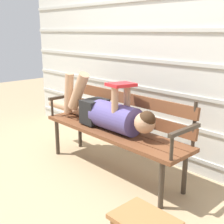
{
  "coord_description": "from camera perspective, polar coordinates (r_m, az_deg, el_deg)",
  "views": [
    {
      "loc": [
        2.02,
        -1.83,
        1.39
      ],
      "look_at": [
        0.0,
        0.07,
        0.63
      ],
      "focal_mm": 47.35,
      "sensor_mm": 36.0,
      "label": 1
    }
  ],
  "objects": [
    {
      "name": "ground_plane",
      "position": [
        3.06,
        -0.92,
        -11.64
      ],
      "size": [
        12.0,
        12.0,
        0.0
      ],
      "primitive_type": "plane",
      "color": "tan"
    },
    {
      "name": "house_siding",
      "position": [
        3.22,
        7.99,
        9.86
      ],
      "size": [
        4.52,
        0.08,
        2.17
      ],
      "color": "beige",
      "rests_on": "ground"
    },
    {
      "name": "park_bench",
      "position": [
        2.95,
        0.92,
        -2.38
      ],
      "size": [
        1.7,
        0.43,
        0.84
      ],
      "color": "brown",
      "rests_on": "ground"
    },
    {
      "name": "reclining_person",
      "position": [
        2.94,
        -1.26,
        0.03
      ],
      "size": [
        1.7,
        0.27,
        0.55
      ],
      "color": "#514784"
    }
  ]
}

